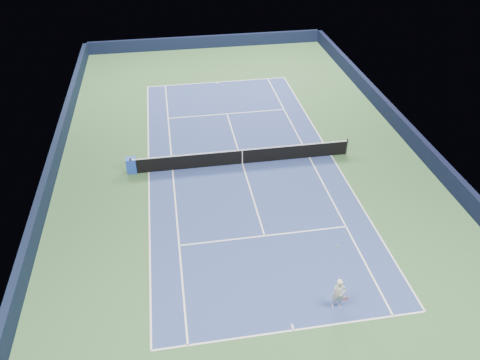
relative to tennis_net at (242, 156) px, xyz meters
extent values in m
plane|color=#315830|center=(0.00, 0.00, -0.50)|extent=(40.00, 40.00, 0.00)
cube|color=black|center=(0.00, 19.82, 0.05)|extent=(22.00, 0.35, 1.10)
cube|color=black|center=(10.82, 0.00, 0.05)|extent=(0.35, 40.00, 1.10)
cube|color=black|center=(-10.82, 0.00, 0.05)|extent=(0.35, 40.00, 1.10)
cube|color=navy|center=(0.00, 0.00, -0.50)|extent=(10.97, 23.77, 0.01)
cube|color=white|center=(0.00, 11.88, -0.50)|extent=(10.97, 0.08, 0.00)
cube|color=white|center=(0.00, -11.88, -0.50)|extent=(10.97, 0.08, 0.00)
cube|color=white|center=(5.49, 0.00, -0.50)|extent=(0.08, 23.77, 0.00)
cube|color=white|center=(-5.49, 0.00, -0.50)|extent=(0.08, 23.77, 0.00)
cube|color=white|center=(4.12, 0.00, -0.50)|extent=(0.08, 23.77, 0.00)
cube|color=white|center=(-4.12, 0.00, -0.50)|extent=(0.08, 23.77, 0.00)
cube|color=white|center=(0.00, 6.40, -0.50)|extent=(8.23, 0.08, 0.00)
cube|color=white|center=(0.00, -6.40, -0.50)|extent=(8.23, 0.08, 0.00)
cube|color=white|center=(0.00, 0.00, -0.50)|extent=(0.08, 12.80, 0.00)
cube|color=white|center=(0.00, 11.73, -0.50)|extent=(0.08, 0.30, 0.00)
cube|color=white|center=(0.00, -11.73, -0.50)|extent=(0.08, 0.30, 0.00)
cylinder|color=black|center=(-6.40, 0.00, 0.03)|extent=(0.10, 0.10, 1.07)
cylinder|color=black|center=(6.40, 0.00, 0.03)|extent=(0.10, 0.10, 1.07)
cube|color=black|center=(0.00, 0.00, -0.05)|extent=(12.80, 0.03, 0.91)
cube|color=white|center=(0.00, 0.00, 0.44)|extent=(12.80, 0.04, 0.06)
cube|color=white|center=(0.00, 0.00, -0.05)|extent=(0.05, 0.04, 0.91)
cube|color=blue|center=(-6.40, 0.20, -0.05)|extent=(0.59, 0.55, 0.91)
cube|color=white|center=(-6.11, 0.20, -0.05)|extent=(0.03, 0.40, 0.40)
imported|color=silver|center=(2.02, -11.04, 0.25)|extent=(0.58, 0.41, 1.50)
cylinder|color=pink|center=(2.34, -11.09, 0.20)|extent=(0.03, 0.03, 0.25)
cylinder|color=black|center=(2.34, -11.09, -0.04)|extent=(0.25, 0.02, 0.25)
cylinder|color=#CA8394|center=(2.34, -11.09, -0.04)|extent=(0.27, 0.02, 0.27)
sphere|color=#B0BF28|center=(2.12, -10.04, 1.95)|extent=(0.07, 0.07, 0.07)
camera|label=1|loc=(-3.93, -22.75, 14.85)|focal=35.00mm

